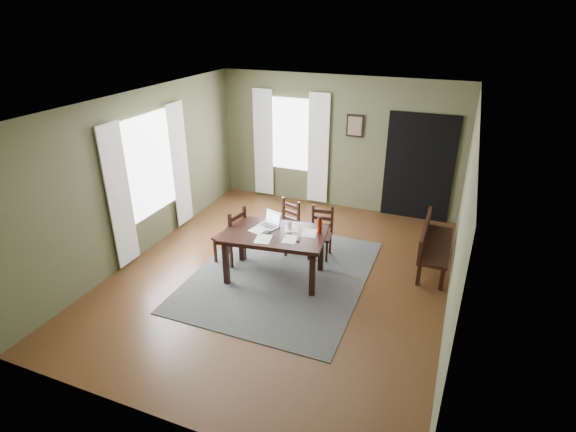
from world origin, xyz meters
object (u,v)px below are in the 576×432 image
at_px(chair_back_left, 286,227).
at_px(water_bottle, 320,225).
at_px(chair_back_right, 321,233).
at_px(bench, 432,242).
at_px(chair_end, 232,236).
at_px(dining_table, 274,238).
at_px(laptop, 270,222).

xyz_separation_m(chair_back_left, water_bottle, (0.80, -0.64, 0.46)).
bearing_deg(chair_back_right, chair_back_left, 174.62).
relative_size(bench, water_bottle, 5.47).
xyz_separation_m(chair_back_left, bench, (2.39, 0.29, 0.03)).
distance_m(chair_back_right, water_bottle, 0.81).
xyz_separation_m(chair_end, chair_back_left, (0.66, 0.73, -0.04)).
xyz_separation_m(dining_table, chair_back_left, (-0.17, 0.90, -0.25)).
bearing_deg(bench, chair_back_left, 96.93).
distance_m(dining_table, chair_back_right, 1.04).
distance_m(chair_back_right, laptop, 1.01).
relative_size(chair_back_right, water_bottle, 3.42).
distance_m(bench, water_bottle, 1.89).
height_order(chair_end, chair_back_right, chair_end).
relative_size(chair_end, chair_back_right, 1.12).
xyz_separation_m(dining_table, bench, (2.22, 1.19, -0.22)).
bearing_deg(chair_end, dining_table, 89.91).
bearing_deg(water_bottle, dining_table, -157.43).
xyz_separation_m(dining_table, chair_end, (-0.83, 0.16, -0.21)).
bearing_deg(chair_back_right, chair_end, -156.09).
height_order(chair_back_left, laptop, laptop).
xyz_separation_m(dining_table, chair_back_right, (0.45, 0.90, -0.25)).
height_order(chair_back_right, water_bottle, water_bottle).
distance_m(chair_end, bench, 3.22).
bearing_deg(chair_back_left, bench, 24.22).
xyz_separation_m(chair_back_left, laptop, (0.02, -0.69, 0.40)).
height_order(chair_back_right, bench, chair_back_right).
xyz_separation_m(bench, water_bottle, (-1.59, -0.93, 0.43)).
height_order(bench, water_bottle, water_bottle).
height_order(dining_table, chair_back_right, chair_back_right).
distance_m(chair_end, chair_back_right, 1.48).
relative_size(dining_table, laptop, 4.40).
distance_m(dining_table, water_bottle, 0.71).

